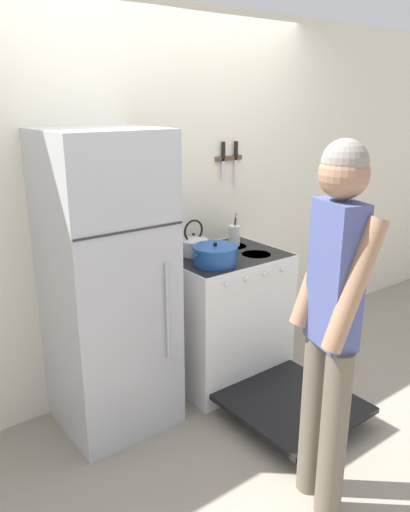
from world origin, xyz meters
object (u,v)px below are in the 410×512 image
Objects in this scene: tea_kettle at (194,244)px; utensil_jar at (234,235)px; person at (332,314)px; refrigerator at (108,286)px; dutch_oven_pot at (215,255)px; stove_range at (227,319)px.

utensil_jar is (0.37, 0.01, 0.01)m from tea_kettle.
tea_kettle is 1.06× the size of utensil_jar.
utensil_jar is 0.13× the size of person.
refrigerator is at bearing 38.96° from person.
person is (-0.58, -1.36, 0.02)m from utensil_jar.
refrigerator reaches higher than dutch_oven_pot.
stove_range is 5.81× the size of utensil_jar.
tea_kettle is (0.01, 0.25, 0.01)m from dutch_oven_pot.
stove_range is at bearing 25.62° from dutch_oven_pot.
tea_kettle reaches higher than utensil_jar.
refrigerator reaches higher than tea_kettle.
refrigerator is 1.09m from utensil_jar.
dutch_oven_pot is 0.18× the size of person.
stove_range is at bearing -0.54° from person.
utensil_jar reaches higher than dutch_oven_pot.
person reaches higher than tea_kettle.
tea_kettle reaches higher than dutch_oven_pot.
dutch_oven_pot is 0.46m from utensil_jar.
refrigerator is at bearing -170.64° from tea_kettle.
person is (-0.20, -1.10, 0.03)m from dutch_oven_pot.
refrigerator is 5.43× the size of dutch_oven_pot.
dutch_oven_pot is (0.69, -0.14, 0.09)m from refrigerator.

